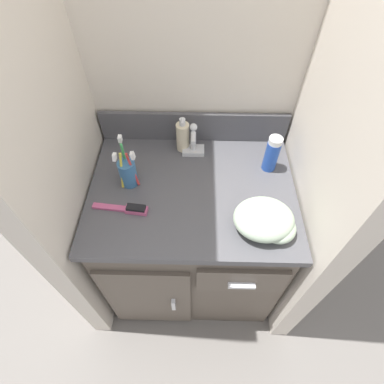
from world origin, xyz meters
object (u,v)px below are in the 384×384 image
soap_dispenser (183,136)px  hairbrush (128,209)px  shaving_cream_can (272,154)px  toothbrush_cup (128,172)px  hand_towel (267,221)px

soap_dispenser → hairbrush: size_ratio=0.78×
shaving_cream_can → soap_dispenser: bearing=163.3°
shaving_cream_can → hairbrush: size_ratio=0.76×
toothbrush_cup → shaving_cream_can: 0.55m
toothbrush_cup → hand_towel: toothbrush_cup is taller
soap_dispenser → hairbrush: (-0.18, -0.32, -0.06)m
toothbrush_cup → hand_towel: 0.53m
hairbrush → hand_towel: size_ratio=0.97×
soap_dispenser → shaving_cream_can: 0.36m
soap_dispenser → hairbrush: soap_dispenser is taller
shaving_cream_can → hairbrush: bearing=-157.3°
hairbrush → hand_towel: 0.48m
toothbrush_cup → hairbrush: 0.14m
toothbrush_cup → hairbrush: (0.01, -0.13, -0.05)m
hand_towel → soap_dispenser: bearing=127.3°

